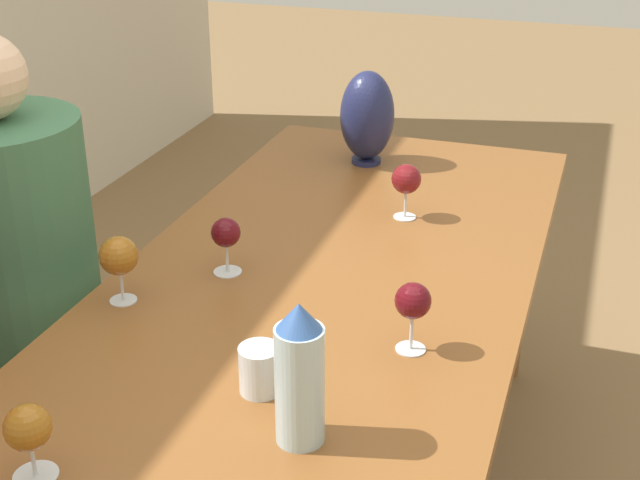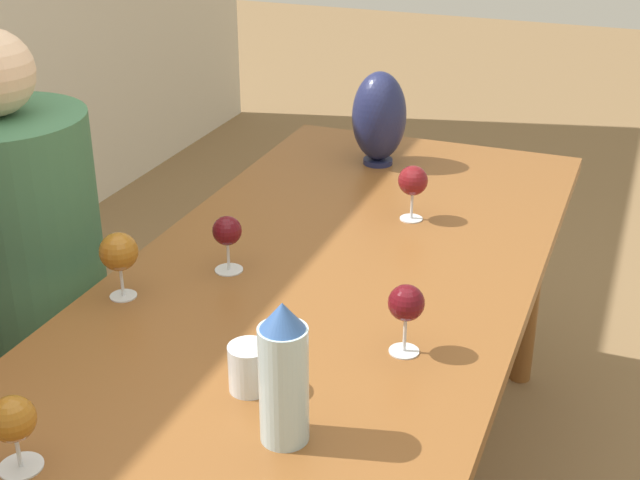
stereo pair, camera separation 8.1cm
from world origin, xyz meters
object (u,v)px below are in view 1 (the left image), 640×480
water_tumbler (260,369)px  chair_far (3,339)px  water_bottle (300,375)px  wine_glass_0 (28,429)px  wine_glass_3 (413,302)px  wine_glass_4 (119,257)px  vase (367,116)px  wine_glass_5 (226,234)px  wine_glass_1 (406,180)px  person_far (21,282)px

water_tumbler → chair_far: 0.96m
water_bottle → wine_glass_0: (-0.22, 0.36, -0.03)m
wine_glass_3 → wine_glass_4: wine_glass_4 is taller
vase → chair_far: vase is taller
wine_glass_5 → chair_far: bearing=96.1°
wine_glass_1 → wine_glass_4: size_ratio=0.97×
vase → wine_glass_4: vase is taller
water_tumbler → person_far: person_far is taller
vase → wine_glass_0: (-1.52, 0.11, -0.05)m
water_bottle → water_tumbler: size_ratio=2.87×
vase → wine_glass_5: bearing=172.6°
vase → wine_glass_0: bearing=176.0°
wine_glass_0 → wine_glass_4: bearing=16.0°
water_tumbler → vase: (1.19, 0.14, 0.10)m
wine_glass_1 → wine_glass_4: wine_glass_4 is taller
wine_glass_1 → person_far: (-0.49, 0.83, -0.18)m
wine_glass_1 → chair_far: size_ratio=0.16×
water_bottle → chair_far: bearing=65.1°
person_far → wine_glass_3: bearing=-97.0°
wine_glass_4 → person_far: bearing=70.5°
wine_glass_5 → chair_far: size_ratio=0.15×
water_tumbler → person_far: bearing=66.0°
wine_glass_1 → wine_glass_3: (-0.61, -0.16, 0.00)m
water_bottle → wine_glass_4: 0.61m
wine_glass_1 → person_far: bearing=120.8°
water_bottle → wine_glass_0: 0.42m
wine_glass_1 → chair_far: bearing=118.4°
wine_glass_0 → person_far: size_ratio=0.10×
water_bottle → chair_far: size_ratio=0.28×
water_bottle → water_tumbler: bearing=47.1°
wine_glass_0 → wine_glass_3: wine_glass_3 is taller
water_bottle → wine_glass_3: size_ratio=1.79×
wine_glass_1 → wine_glass_3: 0.63m
vase → chair_far: size_ratio=0.31×
person_far → wine_glass_1: bearing=-59.2°
water_bottle → person_far: (0.45, 0.88, -0.20)m
wine_glass_4 → wine_glass_1: bearing=-36.9°
wine_glass_4 → wine_glass_0: bearing=-164.0°
vase → chair_far: 1.18m
wine_glass_4 → person_far: (0.13, 0.36, -0.19)m
wine_glass_1 → wine_glass_5: 0.53m
water_tumbler → chair_far: size_ratio=0.10×
wine_glass_0 → wine_glass_4: 0.56m
wine_glass_3 → chair_far: chair_far is taller
wine_glass_0 → wine_glass_4: (0.54, 0.15, 0.02)m
vase → wine_glass_4: 1.01m
wine_glass_0 → person_far: bearing=37.8°
person_far → chair_far: bearing=90.0°
wine_glass_1 → person_far: 0.98m
water_tumbler → person_far: (0.34, 0.76, -0.12)m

